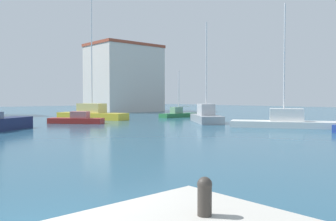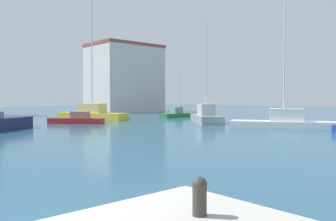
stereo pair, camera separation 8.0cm
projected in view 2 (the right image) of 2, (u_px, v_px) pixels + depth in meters
water at (116, 127)px, 30.98m from camera, size 160.00×160.00×0.00m
mooring_bollard at (200, 195)px, 4.83m from camera, size 0.21×0.21×0.54m
sailboat_green_center_channel at (178, 114)px, 46.65m from camera, size 5.60×1.70×6.11m
sailboat_white_distant_east at (284, 121)px, 30.66m from camera, size 6.90×8.89×10.70m
motorboat_red_outer_mooring at (77, 119)px, 35.33m from camera, size 4.57×5.11×1.22m
sailboat_grey_inner_mooring at (206, 116)px, 36.84m from camera, size 6.06×7.03×10.37m
sailboat_yellow_far_left at (92, 113)px, 42.00m from camera, size 5.49×9.10×14.48m
yacht_club at (125, 78)px, 65.23m from camera, size 12.33×9.10×12.30m
waterfront_apartments at (127, 93)px, 68.51m from camera, size 12.05×7.16×6.79m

